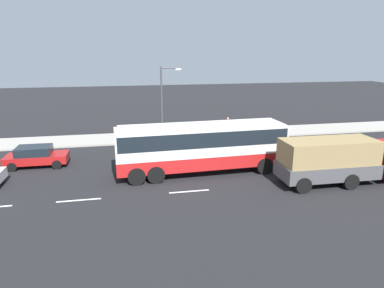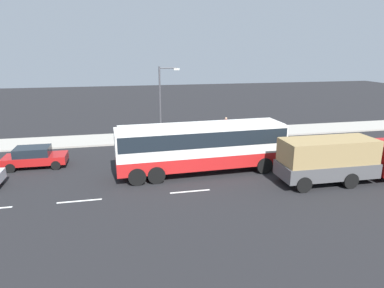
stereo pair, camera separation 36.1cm
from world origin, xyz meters
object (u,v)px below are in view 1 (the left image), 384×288
(coach_bus, at_px, (202,143))
(pedestrian_near_curb, at_px, (228,125))
(street_lamp, at_px, (164,98))
(car_red_compact, at_px, (36,156))
(car_blue_saloon, at_px, (340,154))
(cargo_truck, at_px, (342,159))

(coach_bus, relative_size, pedestrian_near_curb, 6.62)
(street_lamp, bearing_deg, coach_bus, -81.11)
(car_red_compact, xyz_separation_m, pedestrian_near_curb, (16.01, 5.74, 0.37))
(coach_bus, distance_m, car_blue_saloon, 10.39)
(cargo_truck, relative_size, car_blue_saloon, 1.78)
(coach_bus, bearing_deg, car_blue_saloon, -3.29)
(cargo_truck, bearing_deg, street_lamp, 128.17)
(car_red_compact, bearing_deg, car_blue_saloon, -9.55)
(coach_bus, distance_m, pedestrian_near_curb, 10.54)
(cargo_truck, distance_m, pedestrian_near_curb, 13.27)
(cargo_truck, height_order, car_red_compact, cargo_truck)
(car_red_compact, relative_size, car_blue_saloon, 0.90)
(coach_bus, distance_m, cargo_truck, 8.87)
(coach_bus, relative_size, cargo_truck, 1.36)
(coach_bus, relative_size, car_blue_saloon, 2.42)
(coach_bus, height_order, car_red_compact, coach_bus)
(cargo_truck, distance_m, car_blue_saloon, 3.93)
(coach_bus, xyz_separation_m, cargo_truck, (8.17, -3.43, -0.53))
(street_lamp, bearing_deg, pedestrian_near_curb, 3.24)
(car_blue_saloon, relative_size, street_lamp, 0.72)
(cargo_truck, xyz_separation_m, street_lamp, (-9.58, 12.46, 2.40))
(car_red_compact, relative_size, pedestrian_near_curb, 2.46)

